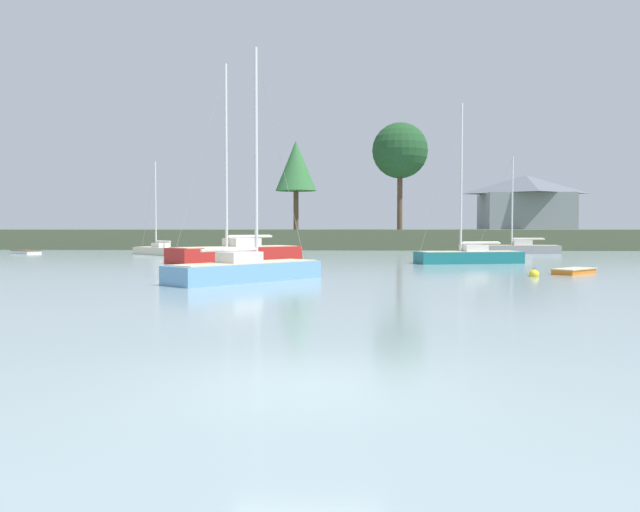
{
  "coord_description": "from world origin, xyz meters",
  "views": [
    {
      "loc": [
        0.78,
        -9.95,
        2.35
      ],
      "look_at": [
        -1.22,
        27.01,
        0.78
      ],
      "focal_mm": 37.21,
      "sensor_mm": 36.0,
      "label": 1
    }
  ],
  "objects": [
    {
      "name": "ground_plane",
      "position": [
        0.0,
        0.0,
        0.0
      ],
      "size": [
        457.63,
        457.63,
        0.0
      ],
      "primitive_type": "plane",
      "color": "gray"
    },
    {
      "name": "far_shore_bank",
      "position": [
        0.0,
        83.64,
        1.08
      ],
      "size": [
        205.93,
        48.83,
        2.17
      ],
      "primitive_type": "cube",
      "color": "#4C563D",
      "rests_on": "ground"
    },
    {
      "name": "dinghy_orange",
      "position": [
        11.96,
        24.59,
        0.1
      ],
      "size": [
        2.75,
        2.78,
        0.39
      ],
      "color": "orange",
      "rests_on": "ground"
    },
    {
      "name": "sailboat_cream",
      "position": [
        -16.4,
        47.04,
        0.19
      ],
      "size": [
        5.69,
        5.51,
        8.61
      ],
      "color": "beige",
      "rests_on": "ground"
    },
    {
      "name": "sailboat_grey",
      "position": [
        15.68,
        51.57,
        0.22
      ],
      "size": [
        7.42,
        2.35,
        9.37
      ],
      "color": "gray",
      "rests_on": "ground"
    },
    {
      "name": "sailboat_skyblue",
      "position": [
        -4.06,
        19.0,
        0.24
      ],
      "size": [
        6.37,
        7.23,
        10.9
      ],
      "color": "#669ECC",
      "rests_on": "ground"
    },
    {
      "name": "sailboat_red",
      "position": [
        -7.49,
        35.52,
        0.29
      ],
      "size": [
        8.83,
        8.58,
        14.19
      ],
      "color": "#B2231E",
      "rests_on": "ground"
    },
    {
      "name": "dinghy_white",
      "position": [
        -29.28,
        48.9,
        0.12
      ],
      "size": [
        3.37,
        3.01,
        0.45
      ],
      "color": "white",
      "rests_on": "ground"
    },
    {
      "name": "sailboat_teal",
      "position": [
        8.28,
        34.46,
        0.23
      ],
      "size": [
        7.28,
        3.63,
        11.1
      ],
      "color": "#196B70",
      "rests_on": "ground"
    },
    {
      "name": "mooring_buoy_yellow",
      "position": [
        9.44,
        22.68,
        0.09
      ],
      "size": [
        0.5,
        0.5,
        0.55
      ],
      "color": "yellow",
      "rests_on": "ground"
    },
    {
      "name": "shore_tree_far_left",
      "position": [
        -5.73,
        61.98,
        9.04
      ],
      "size": [
        4.45,
        4.45,
        9.66
      ],
      "color": "brown",
      "rests_on": "far_shore_bank"
    },
    {
      "name": "shore_tree_center",
      "position": [
        5.56,
        62.82,
        10.72
      ],
      "size": [
        6.05,
        6.05,
        11.63
      ],
      "color": "brown",
      "rests_on": "far_shore_bank"
    },
    {
      "name": "cottage_behind_trees",
      "position": [
        24.25,
        83.5,
        6.04
      ],
      "size": [
        12.48,
        10.06,
        7.48
      ],
      "color": "gray",
      "rests_on": "far_shore_bank"
    }
  ]
}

